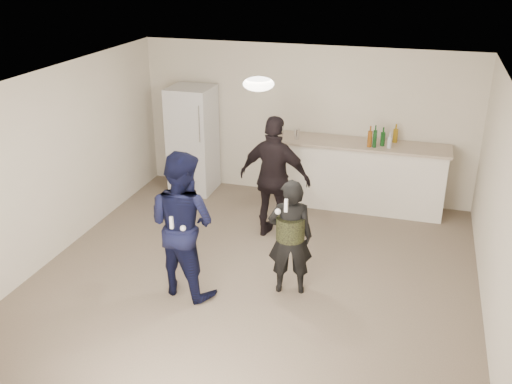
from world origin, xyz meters
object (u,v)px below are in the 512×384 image
(counter, at_px, (360,177))
(fridge, at_px, (193,140))
(shaker, at_px, (297,134))
(woman, at_px, (290,237))
(man, at_px, (182,224))
(spectator, at_px, (275,178))

(counter, height_order, fridge, fridge)
(shaker, height_order, woman, woman)
(man, xyz_separation_m, woman, (1.22, 0.35, -0.17))
(spectator, bearing_deg, shaker, -84.43)
(man, bearing_deg, counter, -103.89)
(fridge, bearing_deg, woman, -48.66)
(counter, bearing_deg, man, -119.21)
(woman, distance_m, spectator, 1.48)
(fridge, bearing_deg, shaker, -0.95)
(counter, xyz_separation_m, spectator, (-1.05, -1.35, 0.37))
(spectator, bearing_deg, woman, 118.87)
(shaker, relative_size, woman, 0.12)
(shaker, height_order, man, man)
(man, bearing_deg, woman, -148.73)
(counter, xyz_separation_m, shaker, (-1.02, -0.10, 0.65))
(fridge, height_order, shaker, fridge)
(fridge, distance_m, woman, 3.53)
(shaker, bearing_deg, man, -103.10)
(fridge, height_order, woman, fridge)
(fridge, xyz_separation_m, man, (1.11, -2.99, -0.00))
(counter, xyz_separation_m, woman, (-0.49, -2.72, 0.21))
(spectator, bearing_deg, counter, -121.08)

